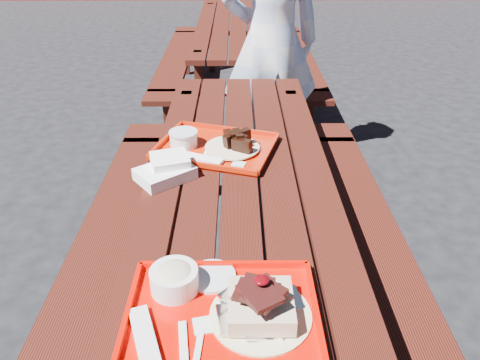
{
  "coord_description": "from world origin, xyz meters",
  "views": [
    {
      "loc": [
        -0.01,
        -1.61,
        1.68
      ],
      "look_at": [
        0.0,
        -0.15,
        0.82
      ],
      "focal_mm": 35.0,
      "sensor_mm": 36.0,
      "label": 1
    }
  ],
  "objects": [
    {
      "name": "picnic_table_far",
      "position": [
        -0.0,
        2.8,
        0.56
      ],
      "size": [
        1.41,
        2.4,
        0.75
      ],
      "color": "#40150C",
      "rests_on": "ground"
    },
    {
      "name": "near_tray",
      "position": [
        -0.05,
        -0.72,
        0.79
      ],
      "size": [
        0.5,
        0.43,
        0.16
      ],
      "color": "#D10900",
      "rests_on": "picnic_table_near"
    },
    {
      "name": "white_cloth",
      "position": [
        -0.29,
        -0.01,
        0.79
      ],
      "size": [
        0.26,
        0.25,
        0.09
      ],
      "color": "white",
      "rests_on": "picnic_table_near"
    },
    {
      "name": "ground",
      "position": [
        0.0,
        0.0,
        0.0
      ],
      "size": [
        60.0,
        60.0,
        0.0
      ],
      "primitive_type": "plane",
      "color": "black",
      "rests_on": "ground"
    },
    {
      "name": "picnic_table_near",
      "position": [
        -0.0,
        0.0,
        0.56
      ],
      "size": [
        1.41,
        2.4,
        0.75
      ],
      "color": "#40150C",
      "rests_on": "ground"
    },
    {
      "name": "person",
      "position": [
        0.21,
        1.45,
        0.91
      ],
      "size": [
        0.73,
        0.54,
        1.81
      ],
      "primitive_type": "imported",
      "rotation": [
        0.0,
        0.0,
        3.31
      ],
      "color": "#AFC2E8",
      "rests_on": "ground"
    },
    {
      "name": "far_tray",
      "position": [
        -0.11,
        0.22,
        0.77
      ],
      "size": [
        0.58,
        0.5,
        0.08
      ],
      "color": "#B01D06",
      "rests_on": "picnic_table_near"
    }
  ]
}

